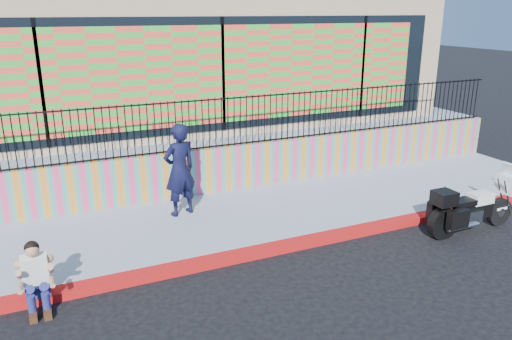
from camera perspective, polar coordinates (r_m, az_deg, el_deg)
ground at (r=9.87m, az=5.11°, el=-8.70°), size 90.00×90.00×0.00m
red_curb at (r=9.84m, az=5.12°, el=-8.31°), size 16.00×0.30×0.15m
sidewalk at (r=11.17m, az=0.99°, el=-4.93°), size 16.00×3.00×0.15m
mural_wall at (r=12.33m, az=-2.16°, el=0.39°), size 16.00×0.20×1.10m
metal_fence at (r=12.04m, az=-2.23°, el=5.61°), size 15.80×0.04×1.20m
elevated_platform at (r=17.03m, az=-8.68°, el=4.85°), size 16.00×10.00×1.25m
storefront_building at (r=16.43m, az=-8.90°, el=13.64°), size 14.00×8.06×4.00m
police_motorcycle at (r=11.14m, az=23.44°, el=-3.82°), size 2.17×0.72×1.35m
police_officer at (r=10.71m, az=-8.73°, el=0.01°), size 0.84×0.66×2.01m
seated_man at (r=8.43m, az=-23.78°, el=-11.77°), size 0.54×0.71×1.06m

